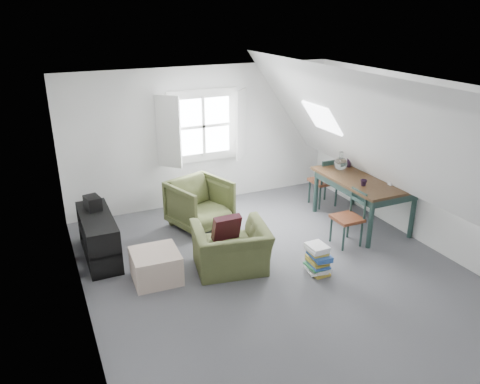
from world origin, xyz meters
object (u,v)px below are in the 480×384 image
dining_table (363,184)px  media_shelf (99,240)px  magazine_stack (318,259)px  dining_chair_far (325,181)px  armchair_near (231,269)px  ottoman (156,266)px  armchair_far (201,226)px  dining_chair_near (349,217)px

dining_table → media_shelf: dining_table is taller
magazine_stack → media_shelf: bearing=148.0°
dining_chair_far → magazine_stack: bearing=66.8°
armchair_near → media_shelf: media_shelf is taller
armchair_near → media_shelf: size_ratio=0.77×
armchair_near → magazine_stack: (1.05, -0.58, 0.21)m
armchair_near → ottoman: ottoman is taller
ottoman → media_shelf: (-0.59, 0.90, 0.09)m
ottoman → media_shelf: bearing=123.4°
ottoman → magazine_stack: size_ratio=1.44×
armchair_far → dining_table: bearing=-41.3°
dining_table → dining_chair_near: size_ratio=1.93×
ottoman → magazine_stack: bearing=-20.3°
armchair_far → dining_chair_far: size_ratio=0.96×
armchair_near → dining_chair_near: dining_chair_near is taller
ottoman → media_shelf: 1.08m
dining_chair_far → dining_chair_near: (-0.51, -1.42, -0.03)m
dining_table → dining_chair_far: size_ratio=1.81×
armchair_near → ottoman: (-1.02, 0.18, 0.21)m
armchair_near → armchair_far: armchair_far is taller
armchair_far → magazine_stack: (0.96, -2.08, 0.21)m
dining_chair_far → media_shelf: bearing=16.9°
dining_chair_far → media_shelf: (-4.07, -0.31, -0.18)m
armchair_near → dining_table: size_ratio=0.60×
dining_chair_far → dining_chair_near: 1.51m
dining_table → dining_chair_near: dining_chair_near is taller
armchair_near → media_shelf: 1.96m
armchair_far → ottoman: ottoman is taller
media_shelf → dining_chair_far: bearing=1.8°
media_shelf → magazine_stack: 3.13m
dining_table → armchair_far: bearing=162.0°
magazine_stack → dining_chair_near: bearing=31.1°
dining_table → dining_chair_far: bearing=101.5°
armchair_far → dining_table: (2.49, -1.03, 0.72)m
dining_chair_near → media_shelf: 3.74m
ottoman → dining_table: dining_table is taller
ottoman → dining_chair_near: (2.97, -0.22, 0.24)m
media_shelf → magazine_stack: bearing=-34.5°
armchair_near → media_shelf: bearing=-23.6°
armchair_far → media_shelf: bearing=174.9°
armchair_far → ottoman: size_ratio=1.44×
dining_chair_near → armchair_far: bearing=-123.6°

